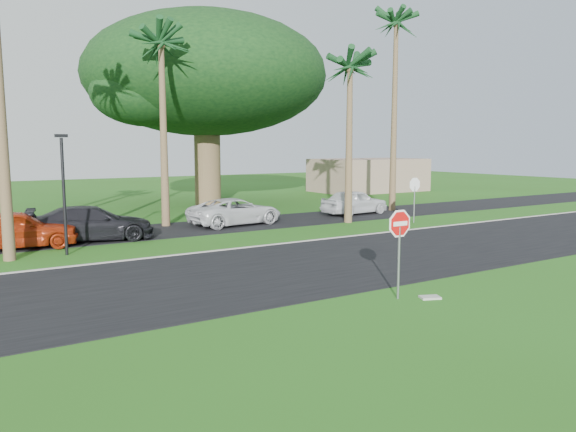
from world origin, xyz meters
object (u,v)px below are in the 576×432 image
at_px(car_pickup, 355,202).
at_px(car_dark, 92,224).
at_px(stop_sign_far, 415,191).
at_px(car_minivan, 236,212).
at_px(stop_sign_near, 399,235).
at_px(car_red, 16,230).

bearing_deg(car_pickup, car_dark, 89.28).
relative_size(stop_sign_far, car_pickup, 0.59).
relative_size(stop_sign_far, car_dark, 0.49).
bearing_deg(car_minivan, stop_sign_far, -123.41).
bearing_deg(stop_sign_near, car_dark, 108.90).
bearing_deg(car_minivan, car_red, 91.61).
xyz_separation_m(car_red, car_dark, (3.10, 0.43, -0.03)).
bearing_deg(car_dark, stop_sign_near, -150.58).
relative_size(car_red, car_dark, 0.89).
relative_size(car_dark, car_pickup, 1.19).
distance_m(car_red, car_pickup, 19.14).
relative_size(stop_sign_near, car_minivan, 0.51).
height_order(car_red, car_pickup, car_red).
relative_size(car_red, car_minivan, 0.92).
xyz_separation_m(stop_sign_near, car_minivan, (2.79, 15.39, -1.06)).
distance_m(car_dark, car_minivan, 7.75).
height_order(car_minivan, car_pickup, car_pickup).
bearing_deg(stop_sign_far, car_minivan, -26.76).
bearing_deg(car_minivan, car_pickup, -94.98).
xyz_separation_m(car_dark, car_minivan, (7.67, 1.14, -0.06)).
height_order(stop_sign_far, car_pickup, stop_sign_far).
bearing_deg(stop_sign_far, car_dark, -11.24).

